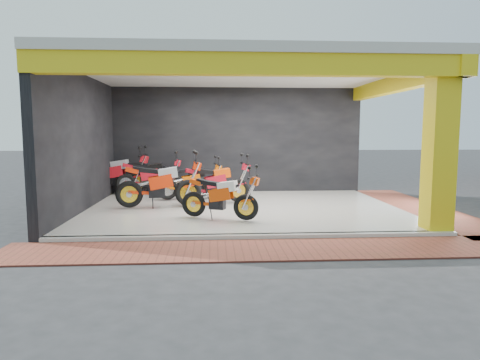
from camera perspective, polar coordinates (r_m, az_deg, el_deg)
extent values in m
plane|color=#2D2D30|center=(9.31, 1.27, -6.37)|extent=(80.00, 80.00, 0.00)
cube|color=white|center=(11.25, 0.42, -3.87)|extent=(8.00, 6.00, 0.10)
cube|color=beige|center=(11.18, 0.43, 14.33)|extent=(8.40, 6.40, 0.20)
cube|color=black|center=(14.17, -0.45, 5.16)|extent=(8.20, 0.20, 3.50)
cube|color=black|center=(11.54, -20.40, 4.48)|extent=(0.20, 6.20, 3.50)
cube|color=gold|center=(9.45, 25.07, 3.94)|extent=(0.50, 0.50, 3.50)
cube|color=gold|center=(8.18, 1.94, 15.14)|extent=(8.40, 0.30, 0.40)
cube|color=gold|center=(12.09, 20.14, 11.92)|extent=(0.30, 6.40, 0.40)
cube|color=white|center=(8.31, 1.87, -7.58)|extent=(8.00, 0.20, 0.10)
cube|color=#9B4232|center=(7.57, 2.43, -9.26)|extent=(9.00, 1.40, 0.03)
cube|color=#9B4232|center=(12.53, 22.92, -3.49)|extent=(1.40, 7.00, 0.03)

